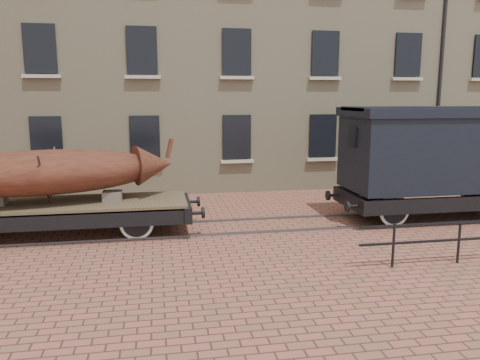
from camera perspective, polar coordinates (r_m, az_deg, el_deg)
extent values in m
plane|color=brown|center=(13.62, -1.00, -5.80)|extent=(90.00, 90.00, 0.00)
cube|color=#C0B68C|center=(23.71, 2.43, 18.01)|extent=(40.00, 10.00, 14.00)
cube|color=black|center=(18.38, -22.51, 4.55)|extent=(1.10, 0.12, 1.70)
cube|color=beige|center=(18.43, -22.35, 1.60)|extent=(1.30, 0.18, 0.12)
cube|color=black|center=(17.96, -11.51, 5.01)|extent=(1.10, 0.12, 1.70)
cube|color=beige|center=(18.01, -11.41, 1.98)|extent=(1.30, 0.18, 0.12)
cube|color=black|center=(18.22, -0.40, 5.28)|extent=(1.10, 0.12, 1.70)
cube|color=beige|center=(18.26, -0.36, 2.29)|extent=(1.30, 0.18, 0.12)
cube|color=black|center=(19.12, 10.04, 5.35)|extent=(1.10, 0.12, 1.70)
cube|color=beige|center=(19.17, 10.02, 2.50)|extent=(1.30, 0.18, 0.12)
cube|color=black|center=(20.59, 19.27, 5.27)|extent=(1.10, 0.12, 1.70)
cube|color=beige|center=(20.63, 19.20, 2.63)|extent=(1.30, 0.18, 0.12)
cube|color=black|center=(22.51, 27.09, 5.09)|extent=(1.10, 0.12, 1.70)
cube|color=beige|center=(22.55, 26.99, 2.68)|extent=(1.30, 0.18, 0.12)
cube|color=black|center=(18.40, -23.20, 14.51)|extent=(1.10, 0.12, 1.70)
cube|color=beige|center=(18.28, -23.04, 11.57)|extent=(1.30, 0.18, 0.12)
cube|color=black|center=(17.98, -11.88, 15.22)|extent=(1.10, 0.12, 1.70)
cube|color=beige|center=(17.85, -11.77, 12.20)|extent=(1.30, 0.18, 0.12)
cube|color=black|center=(18.23, -0.41, 15.35)|extent=(1.10, 0.12, 1.70)
cube|color=beige|center=(18.11, -0.37, 12.37)|extent=(1.30, 0.18, 0.12)
cube|color=black|center=(19.14, 10.34, 14.94)|extent=(1.10, 0.12, 1.70)
cube|color=beige|center=(19.02, 10.32, 12.10)|extent=(1.30, 0.18, 0.12)
cube|color=black|center=(20.60, 19.80, 14.17)|extent=(1.10, 0.12, 1.70)
cube|color=beige|center=(20.49, 19.72, 11.53)|extent=(1.30, 0.18, 0.12)
cylinder|color=black|center=(21.55, 23.72, 18.01)|extent=(0.14, 0.14, 14.00)
cube|color=#59595E|center=(12.93, -0.49, -6.53)|extent=(30.00, 0.08, 0.06)
cube|color=#59595E|center=(14.30, -1.47, -4.91)|extent=(30.00, 0.08, 0.06)
cylinder|color=black|center=(10.93, 18.20, -7.60)|extent=(0.06, 0.06, 1.00)
cylinder|color=black|center=(11.76, 25.13, -6.82)|extent=(0.06, 0.06, 1.00)
cube|color=brown|center=(13.52, -21.55, -2.81)|extent=(6.97, 2.05, 0.11)
cube|color=black|center=(12.67, -22.31, -4.74)|extent=(6.97, 0.15, 0.42)
cube|color=black|center=(14.48, -20.77, -2.85)|extent=(6.97, 0.15, 0.42)
cube|color=black|center=(13.32, -6.60, -3.34)|extent=(0.20, 2.14, 0.42)
cylinder|color=black|center=(12.66, -5.22, -4.02)|extent=(0.33, 0.09, 0.09)
cylinder|color=black|center=(12.67, -4.51, -4.00)|extent=(0.07, 0.30, 0.30)
cylinder|color=black|center=(14.01, -5.72, -2.65)|extent=(0.33, 0.09, 0.09)
cylinder|color=black|center=(14.02, -5.07, -2.63)|extent=(0.07, 0.30, 0.30)
cylinder|color=black|center=(13.36, -12.38, -4.37)|extent=(0.09, 1.77, 0.09)
cylinder|color=silver|center=(12.66, -12.50, -5.18)|extent=(0.89, 0.07, 0.89)
cylinder|color=black|center=(12.66, -12.50, -5.18)|extent=(0.73, 0.09, 0.73)
cube|color=black|center=(12.50, -12.56, -4.32)|extent=(0.84, 0.07, 0.09)
cylinder|color=silver|center=(14.05, -12.28, -3.65)|extent=(0.89, 0.07, 0.89)
cylinder|color=black|center=(14.05, -12.28, -3.65)|extent=(0.73, 0.09, 0.73)
cube|color=black|center=(14.11, -12.29, -2.66)|extent=(0.84, 0.07, 0.09)
cube|color=black|center=(13.60, -21.45, -4.30)|extent=(3.72, 0.06, 0.06)
cube|color=#6D6458|center=(13.26, -15.29, -1.88)|extent=(0.51, 0.46, 0.26)
ellipsoid|color=brown|center=(13.39, -22.37, 0.86)|extent=(6.26, 3.15, 1.20)
cone|color=brown|center=(13.70, -10.44, 1.87)|extent=(1.26, 1.34, 1.14)
cube|color=brown|center=(13.76, -8.60, 3.82)|extent=(0.26, 0.17, 0.58)
cylinder|color=#462F26|center=(12.94, -22.77, -0.04)|extent=(0.05, 1.02, 1.43)
cylinder|color=#462F26|center=(13.88, -21.92, 0.65)|extent=(0.05, 1.02, 1.43)
cube|color=black|center=(14.96, 25.08, -2.68)|extent=(5.73, 0.15, 0.43)
cube|color=black|center=(16.68, 20.96, -1.16)|extent=(5.73, 0.15, 0.43)
cube|color=black|center=(14.46, 13.33, -2.40)|extent=(0.21, 2.29, 0.43)
cylinder|color=black|center=(13.61, 12.94, -3.17)|extent=(0.08, 0.31, 0.31)
cylinder|color=black|center=(14.99, 10.67, -1.87)|extent=(0.08, 0.31, 0.31)
cylinder|color=black|center=(14.95, 17.00, -2.99)|extent=(0.10, 1.81, 0.10)
cylinder|color=silver|center=(14.33, 18.30, -3.62)|extent=(0.92, 0.07, 0.92)
cylinder|color=black|center=(14.33, 18.30, -3.62)|extent=(0.75, 0.10, 0.75)
cylinder|color=silver|center=(15.58, 15.80, -2.42)|extent=(0.92, 0.07, 0.92)
cylinder|color=black|center=(15.58, 15.80, -2.42)|extent=(0.75, 0.10, 0.75)
cylinder|color=silver|center=(17.46, 26.59, -1.79)|extent=(0.92, 0.07, 0.92)
cylinder|color=black|center=(17.46, 26.59, -1.79)|extent=(0.75, 0.10, 0.75)
cube|color=black|center=(15.60, 23.26, 3.11)|extent=(5.73, 2.29, 2.20)
cube|color=black|center=(15.52, 23.57, 7.62)|extent=(5.90, 2.43, 0.27)
cube|color=black|center=(15.51, 23.60, 8.01)|extent=(5.90, 1.62, 0.11)
cube|color=black|center=(14.17, 13.57, 5.16)|extent=(0.08, 0.57, 0.57)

